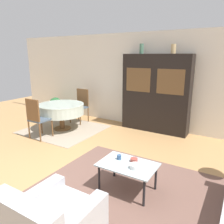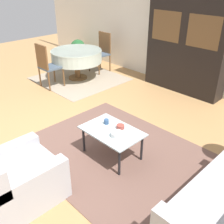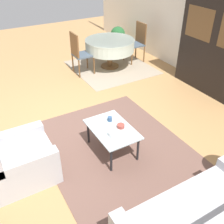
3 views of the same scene
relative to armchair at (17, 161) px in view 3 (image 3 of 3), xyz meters
The scene contains 14 objects.
ground_plane 1.33m from the armchair, 132.46° to the left, with size 14.00×14.00×0.00m, color tan.
wall_back 4.78m from the armchair, 100.77° to the left, with size 10.00×0.06×2.70m.
area_rug 1.53m from the armchair, 80.74° to the left, with size 2.87×2.18×0.01m.
dining_rug 4.09m from the armchair, 131.47° to the left, with size 2.02×1.93×0.01m.
armchair is the anchor object (origin of this frame).
coffee_table 1.42m from the armchair, 82.60° to the left, with size 0.87×0.58×0.44m.
display_cabinet 4.42m from the armchair, 96.31° to the left, with size 1.84×0.41×2.10m.
dining_table 4.13m from the armchair, 132.23° to the left, with size 1.27×1.27×0.73m.
dining_chair_near 3.54m from the armchair, 141.66° to the left, with size 0.44×0.44×1.03m.
dining_chair_far 4.80m from the armchair, 125.30° to the left, with size 0.44×0.44×1.03m.
cup 1.49m from the armchair, 90.36° to the left, with size 0.07×0.07×0.07m.
bowl 1.40m from the armchair, 75.85° to the left, with size 0.17×0.17×0.07m.
bowl_small 1.56m from the armchair, 81.61° to the left, with size 0.12×0.12×0.05m.
potted_plant 5.71m from the armchair, 134.77° to the left, with size 0.45×0.45×0.64m.
Camera 3 is at (3.82, -1.14, 2.84)m, focal length 42.00 mm.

